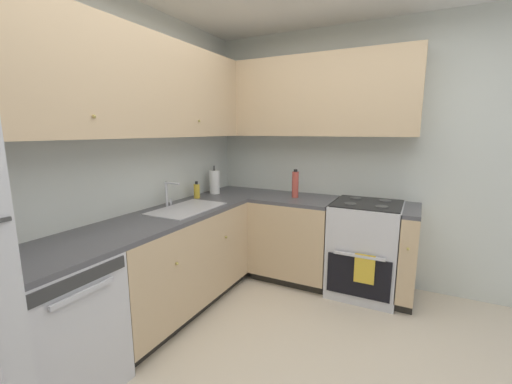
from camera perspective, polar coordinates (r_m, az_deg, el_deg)
name	(u,v)px	position (r m, az deg, el deg)	size (l,w,h in m)	color
wall_back	(98,167)	(2.72, -25.83, 3.96)	(3.67, 0.05, 2.58)	silver
wall_right	(362,157)	(3.50, 17.92, 5.75)	(0.05, 3.27, 2.58)	silver
dishwasher	(53,329)	(2.37, -31.91, -19.59)	(0.60, 0.63, 0.85)	silver
lower_cabinets_back	(175,263)	(2.98, -13.92, -11.93)	(1.52, 0.62, 0.85)	tan
countertop_back	(173,214)	(2.84, -14.30, -3.80)	(2.73, 0.60, 0.04)	#4C4C51
lower_cabinets_right	(310,242)	(3.46, 9.40, -8.55)	(0.62, 1.57, 0.85)	tan
countertop_right	(311,201)	(3.34, 9.61, -1.48)	(0.60, 1.57, 0.03)	#4C4C51
oven_range	(365,248)	(3.36, 18.48, -9.18)	(0.68, 0.62, 1.03)	silver
upper_cabinets_back	(138,86)	(2.76, -19.89, 16.94)	(2.41, 0.34, 0.77)	tan
upper_cabinets_right	(307,97)	(3.45, 8.87, 16.02)	(0.32, 2.10, 0.77)	tan
sink	(187,213)	(2.94, -11.87, -3.66)	(0.68, 0.40, 0.10)	#B7B7BC
faucet	(168,192)	(3.04, -15.02, 0.05)	(0.07, 0.16, 0.23)	silver
soap_bottle	(197,191)	(3.37, -10.29, 0.20)	(0.06, 0.06, 0.17)	gold
paper_towel_roll	(215,182)	(3.58, -7.25, 1.75)	(0.11, 0.11, 0.31)	white
oil_bottle	(295,184)	(3.37, 6.87, 1.36)	(0.07, 0.07, 0.29)	#BF4C3F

